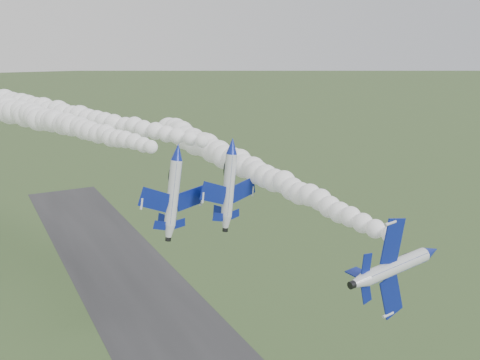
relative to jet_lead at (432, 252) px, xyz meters
The scene contains 6 objects.
jet_lead is the anchor object (origin of this frame).
smoke_trail_jet_lead 32.43m from the jet_lead, 94.04° to the left, with size 4.55×58.97×4.55m, color white, non-canonical shape.
jet_pair_left 31.64m from the jet_lead, 118.76° to the left, with size 10.32×12.12×3.41m.
smoke_trail_jet_pair_left 60.00m from the jet_lead, 114.24° to the left, with size 4.55×51.06×4.55m, color white, non-canonical shape.
jet_pair_right 29.36m from the jet_lead, 104.19° to the left, with size 10.56×12.26×3.25m.
smoke_trail_jet_pair_right 68.35m from the jet_lead, 108.04° to the left, with size 5.06×72.62×5.06m, color white, non-canonical shape.
Camera 1 is at (-30.87, -43.59, 55.07)m, focal length 40.00 mm.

